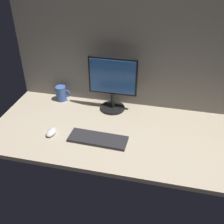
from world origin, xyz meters
The scene contains 6 objects.
ground_plane centered at (0.00, 0.00, -1.50)cm, with size 180.00×80.00×3.00cm, color tan.
cubicle_wall_back centered at (0.00, 37.50, 39.83)cm, with size 180.00×5.00×79.65cm.
monitor centered at (-14.94, 25.10, 21.45)cm, with size 34.63×18.00×40.01cm.
keyboard centered at (-15.63, -13.81, 1.00)cm, with size 37.00×13.00×2.00cm, color #262628.
mouse centered at (-46.81, -14.50, 1.70)cm, with size 5.60×9.60×3.40cm, color silver.
mug_ceramic_blue centered at (-56.53, 28.36, 5.83)cm, with size 11.61×7.76×11.60cm.
Camera 1 is at (22.99, -142.39, 108.84)cm, focal length 43.58 mm.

